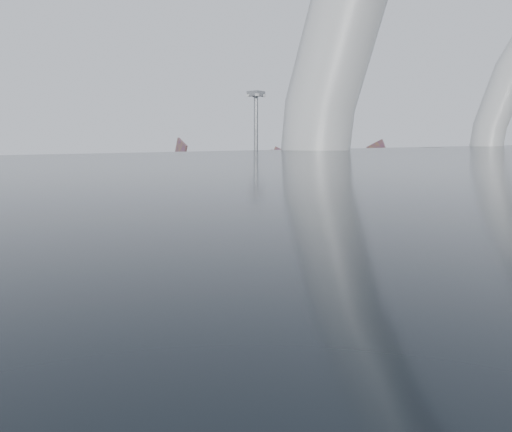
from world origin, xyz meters
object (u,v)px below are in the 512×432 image
Objects in this scene: jet_remote_west at (157,184)px; bus_row_near_c at (110,248)px; gse_cart_belly_a at (433,263)px; jet_remote_far at (262,177)px; gse_cart_belly_c at (337,251)px; airliner_gate_b at (451,195)px; bus_row_near_b at (96,245)px; airliner_main at (367,221)px; bus_row_far_c at (4,280)px; bus_row_near_d at (124,251)px; bus_row_near_a at (82,241)px; jet_remote_mid at (239,182)px; floodlight_mast at (256,156)px; van_curve_b at (25,343)px; gse_cart_belly_e at (425,249)px; airliner_gate_c at (495,186)px.

bus_row_near_c is (60.17, -65.60, -3.94)m from jet_remote_west.
jet_remote_far is at bearing 137.04° from gse_cart_belly_a.
jet_remote_west is 21.09× the size of gse_cart_belly_c.
airliner_gate_b reaches higher than bus_row_near_b.
airliner_main reaches higher than bus_row_far_c.
airliner_gate_b is 4.75× the size of bus_row_near_d.
bus_row_near_a is at bearing 24.86° from bus_row_far_c.
bus_row_far_c is 6.10× the size of gse_cart_belly_c.
airliner_gate_b reaches higher than bus_row_near_d.
jet_remote_mid reaches higher than gse_cart_belly_a.
bus_row_near_c reaches higher than bus_row_near_b.
airliner_gate_b is 103.35m from bus_row_near_a.
airliner_gate_b is 1.44× the size of jet_remote_mid.
jet_remote_west reaches higher than bus_row_near_b.
floodlight_mast is (-9.34, -82.04, 12.62)m from airliner_gate_b.
jet_remote_west is at bearing 58.87° from van_curve_b.
airliner_gate_b is at bearing -29.13° from bus_row_near_b.
floodlight_mast is 23.36m from gse_cart_belly_c.
bus_row_far_c reaches higher than gse_cart_belly_c.
airliner_gate_b is 58.47m from gse_cart_belly_e.
airliner_gate_b reaches higher than gse_cart_belly_a.
gse_cart_belly_c is 0.99× the size of gse_cart_belly_e.
airliner_gate_b is 99.80m from jet_remote_far.
bus_row_near_c is 41.01m from van_curve_b.
floodlight_mast reaches higher than gse_cart_belly_c.
airliner_main is at bearing -54.85° from bus_row_near_a.
airliner_main is 26.34× the size of gse_cart_belly_a.
airliner_gate_b is 4.36× the size of bus_row_near_a.
jet_remote_far is (-1.19, 64.17, -0.68)m from jet_remote_west.
bus_row_far_c is (15.04, -22.17, 0.03)m from bus_row_near_a.
gse_cart_belly_e is (93.36, -60.93, -4.23)m from jet_remote_mid.
gse_cart_belly_a is (20.96, 58.27, -0.30)m from van_curve_b.
floodlight_mast is at bearing -76.05° from bus_row_near_a.
jet_remote_far is 3.55× the size of bus_row_near_b.
floodlight_mast is 12.17× the size of gse_cart_belly_c.
gse_cart_belly_e is (37.06, 60.04, -1.25)m from bus_row_far_c.
airliner_main is 65.49m from bus_row_far_c.
airliner_gate_c is 22.30× the size of gse_cart_belly_c.
jet_remote_west is 114.99m from gse_cart_belly_a.
bus_row_near_a is (-42.51, -142.75, -2.80)m from airliner_gate_c.
bus_row_near_d is at bearing -92.33° from airliner_gate_c.
bus_row_near_d is 22.05m from bus_row_far_c.
floodlight_mast is 13.61× the size of gse_cart_belly_a.
jet_remote_mid is 2.99× the size of bus_row_far_c.
jet_remote_west is 4.02× the size of bus_row_near_b.
jet_remote_far is 139.29m from gse_cart_belly_c.
van_curve_b is at bearing -105.12° from airliner_main.
gse_cart_belly_a is at bearing -70.42° from bus_row_near_b.
bus_row_near_a is at bearing -157.48° from floodlight_mast.
floodlight_mast reaches higher than airliner_main.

